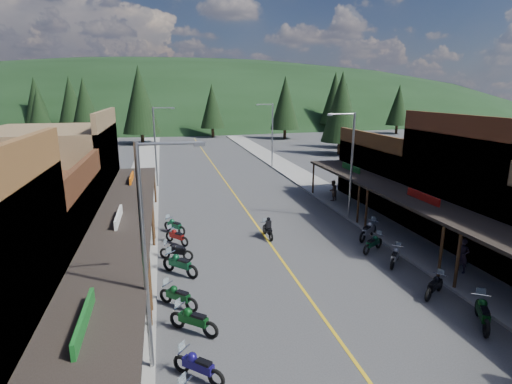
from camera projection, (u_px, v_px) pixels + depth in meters
ground at (292, 275)px, 21.19m from camera, size 220.00×220.00×0.00m
centerline at (230, 188)px, 40.07m from camera, size 0.15×90.00×0.01m
sidewalk_west at (140, 192)px, 38.14m from camera, size 3.40×94.00×0.15m
sidewalk_east at (312, 183)px, 41.96m from camera, size 3.40×94.00×0.15m
shop_west_2 at (10, 240)px, 19.15m from camera, size 10.90×9.00×6.20m
shop_west_3 at (56, 178)px, 27.97m from camera, size 10.90×10.20×8.20m
shop_east_2 at (495, 189)px, 24.96m from camera, size 10.90×9.00×8.20m
shop_east_3 at (404, 174)px, 34.26m from camera, size 10.90×10.20×6.20m
streetlight_0 at (148, 250)px, 12.90m from camera, size 2.16×0.18×8.00m
streetlight_1 at (157, 143)px, 39.34m from camera, size 2.16×0.18×8.00m
streetlight_2 at (350, 162)px, 29.17m from camera, size 2.16×0.18×8.00m
streetlight_3 at (271, 132)px, 49.95m from camera, size 2.16×0.18×8.00m
ridge_hill at (179, 117)px, 148.67m from camera, size 310.00×140.00×60.00m
pine_1 at (71, 103)px, 80.25m from camera, size 5.88×5.88×12.50m
pine_2 at (140, 100)px, 71.80m from camera, size 6.72×6.72×14.00m
pine_3 at (212, 106)px, 82.80m from camera, size 5.04×5.04×11.00m
pine_4 at (285, 103)px, 80.02m from camera, size 5.88×5.88×12.50m
pine_5 at (335, 98)px, 94.68m from camera, size 6.72×6.72×14.00m
pine_6 at (398, 105)px, 90.13m from camera, size 5.04×5.04×11.00m
pine_7 at (36, 102)px, 84.16m from camera, size 5.88×5.88×12.50m
pine_8 at (40, 118)px, 52.66m from camera, size 4.48×4.48×10.00m
pine_9 at (345, 110)px, 67.39m from camera, size 4.93×4.93×10.80m
pine_10 at (85, 109)px, 62.79m from camera, size 5.38×5.38×11.60m
pine_11 at (341, 107)px, 59.70m from camera, size 5.82×5.82×12.40m
bike_west_5 at (198, 365)px, 13.32m from camera, size 1.97×1.88×1.17m
bike_west_6 at (193, 319)px, 15.91m from camera, size 2.20×1.98×1.28m
bike_west_7 at (178, 295)px, 17.83m from camera, size 2.02×1.98×1.21m
bike_west_8 at (180, 263)px, 21.00m from camera, size 2.20×2.22×1.34m
bike_west_9 at (176, 251)px, 22.90m from camera, size 2.09×1.50×1.15m
bike_west_10 at (177, 236)px, 25.30m from camera, size 1.77×1.94×1.13m
bike_west_11 at (174, 225)px, 27.24m from camera, size 1.80×2.04×1.17m
bike_east_5 at (483, 312)px, 16.40m from camera, size 1.85×2.35×1.31m
bike_east_6 at (435, 285)px, 18.84m from camera, size 2.01×1.61×1.12m
bike_east_7 at (395, 256)px, 22.26m from camera, size 1.81×1.87×1.12m
bike_east_8 at (373, 243)px, 24.09m from camera, size 2.09×1.65×1.17m
bike_east_9 at (368, 230)px, 26.12m from camera, size 2.32×2.04×1.33m
rider_on_bike at (268, 229)px, 26.40m from camera, size 0.76×1.99×1.49m
pedestrian_east_a at (463, 256)px, 20.95m from camera, size 0.65×0.79×1.85m
pedestrian_east_b at (333, 190)px, 34.82m from camera, size 1.01×0.90×1.80m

